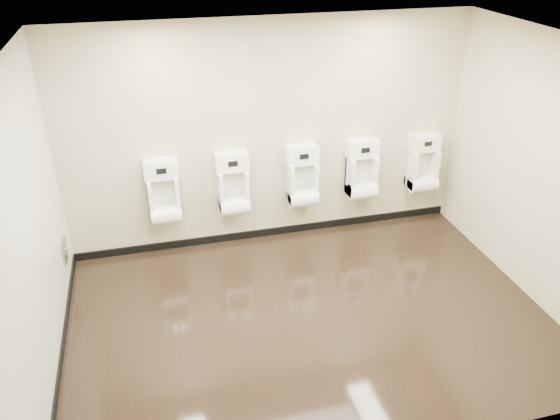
# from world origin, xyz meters

# --- Properties ---
(ground) EXTENTS (5.00, 3.50, 0.00)m
(ground) POSITION_xyz_m (0.00, 0.00, 0.00)
(ground) COLOR black
(ground) RESTS_ON ground
(ceiling) EXTENTS (5.00, 3.50, 0.00)m
(ceiling) POSITION_xyz_m (0.00, 0.00, 2.80)
(ceiling) COLOR white
(back_wall) EXTENTS (5.00, 0.02, 2.80)m
(back_wall) POSITION_xyz_m (0.00, 1.75, 1.40)
(back_wall) COLOR #B7B393
(back_wall) RESTS_ON ground
(front_wall) EXTENTS (5.00, 0.02, 2.80)m
(front_wall) POSITION_xyz_m (0.00, -1.75, 1.40)
(front_wall) COLOR #B7B393
(front_wall) RESTS_ON ground
(left_wall) EXTENTS (0.02, 3.50, 2.80)m
(left_wall) POSITION_xyz_m (-2.50, 0.00, 1.40)
(left_wall) COLOR #B7B393
(left_wall) RESTS_ON ground
(right_wall) EXTENTS (0.02, 3.50, 2.80)m
(right_wall) POSITION_xyz_m (2.50, 0.00, 1.40)
(right_wall) COLOR #B7B393
(right_wall) RESTS_ON ground
(tile_overlay_left) EXTENTS (0.01, 3.50, 2.80)m
(tile_overlay_left) POSITION_xyz_m (-2.50, 0.00, 1.40)
(tile_overlay_left) COLOR white
(tile_overlay_left) RESTS_ON ground
(skirting_back) EXTENTS (5.00, 0.02, 0.10)m
(skirting_back) POSITION_xyz_m (0.00, 1.74, 0.05)
(skirting_back) COLOR black
(skirting_back) RESTS_ON ground
(skirting_left) EXTENTS (0.02, 3.50, 0.10)m
(skirting_left) POSITION_xyz_m (-2.49, 0.00, 0.05)
(skirting_left) COLOR black
(skirting_left) RESTS_ON ground
(access_panel) EXTENTS (0.04, 0.25, 0.25)m
(access_panel) POSITION_xyz_m (-2.48, 1.20, 0.50)
(access_panel) COLOR #9E9EA3
(access_panel) RESTS_ON left_wall
(urinal_0) EXTENTS (0.41, 0.31, 0.77)m
(urinal_0) POSITION_xyz_m (-1.33, 1.61, 0.82)
(urinal_0) COLOR white
(urinal_0) RESTS_ON back_wall
(urinal_1) EXTENTS (0.41, 0.31, 0.77)m
(urinal_1) POSITION_xyz_m (-0.49, 1.61, 0.82)
(urinal_1) COLOR white
(urinal_1) RESTS_ON back_wall
(urinal_2) EXTENTS (0.41, 0.31, 0.77)m
(urinal_2) POSITION_xyz_m (0.39, 1.61, 0.82)
(urinal_2) COLOR white
(urinal_2) RESTS_ON back_wall
(urinal_3) EXTENTS (0.41, 0.31, 0.77)m
(urinal_3) POSITION_xyz_m (1.19, 1.61, 0.82)
(urinal_3) COLOR white
(urinal_3) RESTS_ON back_wall
(urinal_4) EXTENTS (0.41, 0.31, 0.77)m
(urinal_4) POSITION_xyz_m (2.05, 1.61, 0.82)
(urinal_4) COLOR white
(urinal_4) RESTS_ON back_wall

